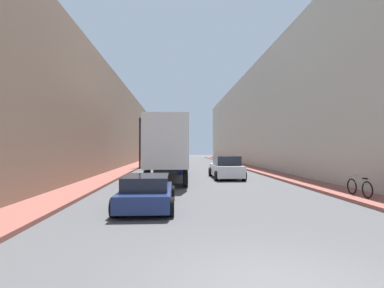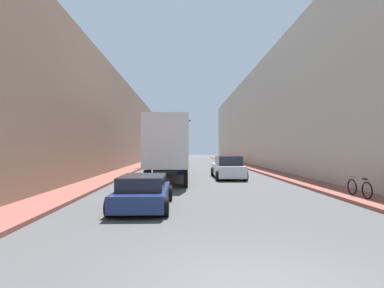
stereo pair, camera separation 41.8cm
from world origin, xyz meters
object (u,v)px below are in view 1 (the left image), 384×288
Objects in this scene: traffic_signal_gantry at (152,134)px; parked_bicycle at (359,188)px; semi_truck at (168,148)px; sedan_car at (147,192)px; suv_car at (226,168)px.

parked_bicycle is at bearing -62.44° from traffic_signal_gantry.
semi_truck is 10.73m from sedan_car.
parked_bicycle is at bearing -47.20° from semi_truck.
suv_car is 10.55m from parked_bicycle.
parked_bicycle is at bearing 8.25° from sedan_car.
traffic_signal_gantry reaches higher than sedan_car.
semi_truck reaches higher than parked_bicycle.
semi_truck reaches higher than suv_car.
semi_truck is 11.54m from traffic_signal_gantry.
suv_car reaches higher than parked_bicycle.
traffic_signal_gantry is at bearing 94.19° from sedan_car.
traffic_signal_gantry is (-6.45, 10.84, 3.09)m from suv_car.
sedan_car is at bearing -92.79° from semi_truck.
traffic_signal_gantry is (-1.60, 21.81, 3.29)m from sedan_car.
parked_bicycle is at bearing -66.27° from suv_car.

